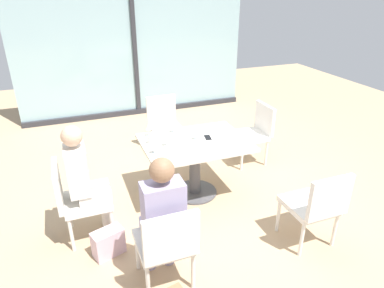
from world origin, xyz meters
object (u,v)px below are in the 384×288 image
(dining_table_main, at_px, (195,155))
(wine_glass_1, at_px, (174,123))
(wine_glass_3, at_px, (167,136))
(handbag_1, at_px, (108,243))
(chair_front_left, at_px, (166,242))
(wine_glass_2, at_px, (149,126))
(person_side_end, at_px, (85,177))
(coffee_cup, at_px, (151,140))
(chair_near_window, at_px, (164,122))
(chair_front_right, at_px, (316,204))
(chair_far_right, at_px, (255,130))
(wine_glass_4, at_px, (154,143))
(chair_side_end, at_px, (76,197))
(wine_glass_0, at_px, (196,129))
(person_front_left, at_px, (162,215))
(cell_phone_on_table, at_px, (208,137))

(dining_table_main, distance_m, wine_glass_1, 0.49)
(wine_glass_3, height_order, handbag_1, wine_glass_3)
(chair_front_left, distance_m, wine_glass_2, 1.72)
(person_side_end, bearing_deg, chair_front_left, -60.47)
(wine_glass_3, distance_m, coffee_cup, 0.23)
(dining_table_main, height_order, chair_front_left, chair_front_left)
(chair_near_window, bearing_deg, chair_front_right, -73.73)
(chair_far_right, xyz_separation_m, wine_glass_4, (-1.68, -0.66, 0.37))
(wine_glass_4, bearing_deg, chair_front_right, -41.94)
(wine_glass_2, xyz_separation_m, wine_glass_3, (0.13, -0.35, 0.00))
(chair_side_end, xyz_separation_m, wine_glass_4, (0.88, 0.21, 0.37))
(wine_glass_0, relative_size, handbag_1, 0.62)
(chair_near_window, distance_m, wine_glass_0, 1.32)
(person_side_end, xyz_separation_m, wine_glass_4, (0.77, 0.21, 0.16))
(chair_side_end, distance_m, wine_glass_1, 1.49)
(chair_side_end, bearing_deg, wine_glass_1, 28.75)
(chair_front_right, relative_size, wine_glass_0, 4.70)
(person_side_end, bearing_deg, dining_table_main, 14.79)
(person_side_end, distance_m, wine_glass_0, 1.41)
(chair_near_window, height_order, wine_glass_1, wine_glass_1)
(person_front_left, bearing_deg, handbag_1, 131.69)
(wine_glass_1, distance_m, wine_glass_2, 0.32)
(wine_glass_0, bearing_deg, cell_phone_on_table, -1.84)
(chair_far_right, bearing_deg, wine_glass_3, -160.58)
(chair_far_right, bearing_deg, person_side_end, -160.57)
(chair_far_right, height_order, wine_glass_0, wine_glass_0)
(dining_table_main, xyz_separation_m, wine_glass_2, (-0.48, 0.35, 0.31))
(chair_front_right, bearing_deg, wine_glass_0, 118.22)
(chair_near_window, height_order, person_side_end, person_side_end)
(person_side_end, height_order, wine_glass_1, person_side_end)
(chair_front_left, height_order, cell_phone_on_table, chair_front_left)
(dining_table_main, distance_m, handbag_1, 1.45)
(chair_front_right, bearing_deg, chair_near_window, 106.27)
(wine_glass_2, relative_size, wine_glass_3, 1.00)
(chair_side_end, relative_size, chair_far_right, 1.00)
(wine_glass_1, xyz_separation_m, wine_glass_4, (-0.39, -0.49, 0.00))
(person_front_left, height_order, wine_glass_4, person_front_left)
(chair_near_window, distance_m, wine_glass_2, 1.14)
(person_side_end, bearing_deg, chair_near_window, 51.64)
(person_front_left, relative_size, wine_glass_1, 6.81)
(person_front_left, bearing_deg, chair_near_window, 73.06)
(chair_front_left, relative_size, person_side_end, 0.69)
(chair_far_right, xyz_separation_m, person_side_end, (-2.45, -0.87, 0.20))
(chair_front_left, height_order, wine_glass_0, wine_glass_0)
(dining_table_main, height_order, handbag_1, dining_table_main)
(chair_front_left, height_order, handbag_1, chair_front_left)
(chair_side_end, xyz_separation_m, handbag_1, (0.23, -0.37, -0.36))
(chair_front_right, height_order, person_front_left, person_front_left)
(chair_side_end, xyz_separation_m, coffee_cup, (0.92, 0.48, 0.28))
(cell_phone_on_table, bearing_deg, wine_glass_1, 148.30)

